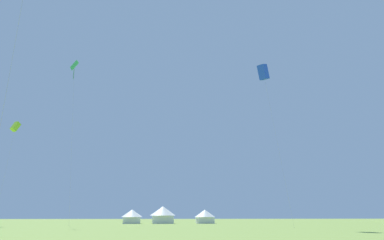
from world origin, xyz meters
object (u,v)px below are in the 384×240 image
(kite_lime_box, at_px, (15,127))
(festival_tent_left, at_px, (205,216))
(kite_green_diamond, at_px, (74,68))
(kite_blue_box, at_px, (263,72))
(festival_tent_right, at_px, (163,214))
(festival_tent_center, at_px, (132,216))

(kite_lime_box, xyz_separation_m, festival_tent_left, (34.38, 10.98, -14.68))
(kite_green_diamond, relative_size, festival_tent_left, 6.57)
(kite_blue_box, bearing_deg, festival_tent_right, 112.61)
(kite_blue_box, xyz_separation_m, festival_tent_left, (-3.66, 29.06, -19.36))
(kite_blue_box, height_order, festival_tent_left, kite_blue_box)
(festival_tent_center, distance_m, festival_tent_left, 14.46)
(festival_tent_left, bearing_deg, kite_lime_box, -162.29)
(kite_blue_box, relative_size, festival_tent_right, 4.32)
(kite_lime_box, relative_size, festival_tent_left, 4.15)
(festival_tent_right, bearing_deg, kite_lime_box, -157.06)
(festival_tent_center, distance_m, festival_tent_right, 6.03)
(festival_tent_center, relative_size, festival_tent_left, 1.00)
(kite_green_diamond, xyz_separation_m, festival_tent_left, (24.55, 15.79, -24.06))
(festival_tent_right, bearing_deg, kite_green_diamond, -135.57)
(festival_tent_right, xyz_separation_m, festival_tent_left, (8.44, 0.00, -0.35))
(kite_green_diamond, distance_m, festival_tent_left, 37.82)
(kite_green_diamond, xyz_separation_m, festival_tent_right, (16.11, 15.79, -23.71))
(festival_tent_center, height_order, festival_tent_left, festival_tent_center)
(kite_blue_box, height_order, festival_tent_right, kite_blue_box)
(kite_blue_box, bearing_deg, kite_lime_box, 154.58)
(kite_blue_box, bearing_deg, kite_green_diamond, 154.81)
(kite_blue_box, xyz_separation_m, kite_lime_box, (-38.04, 18.08, -4.67))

